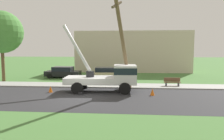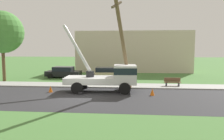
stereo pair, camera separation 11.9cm
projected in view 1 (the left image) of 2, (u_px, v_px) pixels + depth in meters
ground_plane at (101, 77)px, 29.13m from camera, size 120.00×120.00×0.00m
road_asphalt at (81, 97)px, 17.23m from camera, size 80.00×8.11×0.01m
sidewalk_strip at (93, 85)px, 22.52m from camera, size 80.00×2.58×0.10m
utility_truck at (110, 76)px, 19.40m from camera, size 6.87×3.21×5.98m
leaning_utility_pole at (123, 43)px, 19.11m from camera, size 1.70×3.89×8.42m
traffic_cone_ahead at (152, 92)px, 17.97m from camera, size 0.36×0.36×0.56m
traffic_cone_behind at (51, 89)px, 19.19m from camera, size 0.36×0.36×0.56m
parked_sedan_black at (63, 72)px, 28.29m from camera, size 4.46×2.12×1.42m
parked_sedan_tan at (106, 73)px, 27.42m from camera, size 4.48×2.15×1.42m
park_bench at (172, 82)px, 21.89m from camera, size 1.60×0.45×0.90m
roadside_tree_near at (1, 32)px, 24.97m from camera, size 4.80×4.80×8.02m
lowrise_building_backdrop at (133, 52)px, 36.32m from camera, size 18.00×6.00×6.40m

